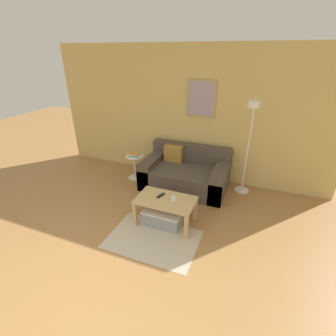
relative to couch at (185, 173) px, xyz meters
name	(u,v)px	position (x,y,z in m)	size (l,w,h in m)	color
ground_plane	(67,331)	(-0.19, -3.06, -0.27)	(16.00, 16.00, 0.00)	#A87542
wall_back	(186,115)	(-0.19, 0.50, 1.01)	(5.60, 0.09, 2.55)	#D6B76B
area_rug	(153,239)	(0.05, -1.61, -0.27)	(1.26, 0.85, 0.01)	#C1B299
couch	(185,173)	(0.00, 0.00, 0.00)	(1.58, 0.95, 0.75)	#4C4238
coffee_table	(166,204)	(0.07, -1.20, 0.07)	(0.88, 0.53, 0.42)	tan
storage_bin	(164,215)	(0.05, -1.19, -0.15)	(0.59, 0.46, 0.24)	gray
floor_lamp	(249,138)	(1.06, 0.05, 0.84)	(0.26, 0.55, 1.73)	white
side_table	(135,165)	(-1.07, -0.07, 0.03)	(0.35, 0.35, 0.50)	white
book_stack	(134,154)	(-1.08, -0.06, 0.25)	(0.25, 0.20, 0.05)	#387F4C
remote_control	(161,195)	(-0.03, -1.14, 0.16)	(0.04, 0.15, 0.02)	black
cell_phone	(174,198)	(0.17, -1.13, 0.16)	(0.07, 0.14, 0.01)	silver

